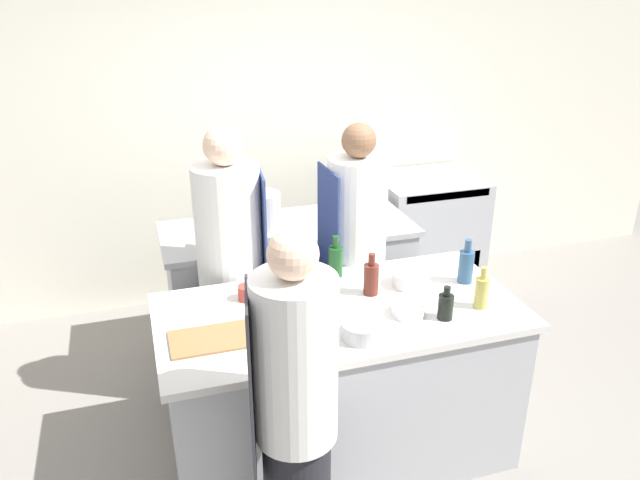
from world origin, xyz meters
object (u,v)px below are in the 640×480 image
Objects in this scene: chef_at_stove at (232,271)px; stockpot at (262,210)px; bottle_vinegar at (446,306)px; cup at (247,293)px; bottle_olive_oil at (466,265)px; bottle_cooking_oil at (482,291)px; chef_at_prep_near at (295,419)px; bowl_prep_small at (363,330)px; chef_at_pass_far at (355,262)px; bottle_sauce at (371,278)px; oven_range at (425,233)px; bowl_mixing_large at (409,279)px; bottle_wine at (335,260)px; bowl_ceramic_blue at (408,310)px.

stockpot is (0.32, 0.55, 0.16)m from chef_at_stove.
bottle_vinegar is 1.85× the size of cup.
bottle_cooking_oil is (-0.07, -0.28, -0.01)m from bottle_olive_oil.
chef_at_prep_near is at bearing -98.67° from stockpot.
chef_at_prep_near reaches higher than bowl_prep_small.
bottle_olive_oil is 1.24m from cup.
chef_at_pass_far is 0.80m from stockpot.
bottle_sauce is 1.15× the size of bowl_prep_small.
chef_at_pass_far reaches higher than stockpot.
oven_range is 3.03m from chef_at_prep_near.
bottle_vinegar is 0.75× the size of bottle_sauce.
chef_at_stove is 9.28× the size of bowl_mixing_large.
bottle_wine is 0.84m from bottle_cooking_oil.
bottle_wine is 0.56m from cup.
bottle_wine reaches higher than bottle_vinegar.
bottle_vinegar is at bearing -86.64° from bowl_mixing_large.
chef_at_pass_far is 6.77× the size of bottle_olive_oil.
bottle_olive_oil is at bearing -2.66° from bottle_sauce.
oven_range is at bearing 125.20° from chef_at_stove.
bottle_vinegar is (0.17, -0.86, 0.12)m from chef_at_pass_far.
bottle_olive_oil reaches higher than stockpot.
cup reaches higher than bowl_mixing_large.
chef_at_stove reaches higher than bottle_cooking_oil.
stockpot is (0.31, 1.00, 0.08)m from cup.
chef_at_stove reaches higher than bowl_ceramic_blue.
stockpot reaches higher than bowl_prep_small.
chef_at_pass_far is at bearing 25.69° from cup.
bottle_olive_oil is 0.33m from bowl_mixing_large.
cup is at bearing -107.12° from stockpot.
stockpot is at bearing 33.04° from chef_at_pass_far.
bowl_ceramic_blue is at bearing 47.85° from chef_at_stove.
bowl_mixing_large is 0.76× the size of stockpot.
chef_at_stove reaches higher than cup.
chef_at_stove is 0.66m from bottle_wine.
chef_at_prep_near is 9.77× the size of bowl_ceramic_blue.
chef_at_stove is at bearing -150.72° from oven_range.
chef_at_prep_near reaches higher than bottle_cooking_oil.
bottle_vinegar is at bearing 50.48° from chef_at_stove.
chef_at_stove is at bearing -120.15° from stockpot.
bowl_mixing_large is at bearing -165.30° from chef_at_pass_far.
bowl_prep_small is (-0.44, -0.43, 0.00)m from bowl_mixing_large.
bottle_olive_oil is 1.48m from stockpot.
chef_at_prep_near reaches higher than cup.
cup is at bearing -166.77° from bottle_wine.
chef_at_stove reaches higher than bottle_wine.
cup reaches higher than oven_range.
chef_at_prep_near is 1.39m from chef_at_stove.
bottle_wine reaches higher than stockpot.
bottle_sauce is at bearing -173.42° from bowl_mixing_large.
bowl_ceramic_blue is at bearing -69.25° from bottle_sauce.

